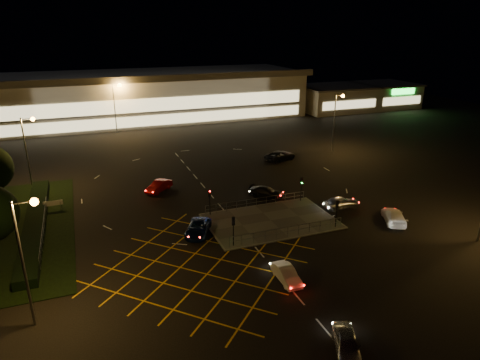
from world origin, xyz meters
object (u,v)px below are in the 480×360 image
object	(u,v)px
signal_se	(337,208)
car_right_silver	(341,203)
car_left_blue	(198,228)
car_far_dkgrey	(266,192)
car_queue_white	(286,274)
car_circ_red	(159,186)
signal_ne	(301,184)
car_near_silver	(347,343)
car_approach_white	(394,216)
signal_nw	(210,197)
signal_sw	(233,225)
car_east_grey	(280,156)

from	to	relation	value
signal_se	car_right_silver	xyz separation A→B (m)	(3.55, 4.33, -1.61)
car_left_blue	car_far_dkgrey	size ratio (longest dim) A/B	1.08
car_queue_white	car_circ_red	size ratio (longest dim) A/B	0.90
signal_se	car_right_silver	size ratio (longest dim) A/B	0.71
signal_ne	car_near_silver	distance (m)	26.62
car_right_silver	car_approach_white	bearing A→B (deg)	-146.73
car_approach_white	car_circ_red	bearing A→B (deg)	-12.35
signal_nw	car_far_dkgrey	distance (m)	9.24
car_circ_red	car_far_dkgrey	bearing A→B (deg)	18.44
car_far_dkgrey	car_circ_red	xyz separation A→B (m)	(-12.70, 6.97, 0.06)
signal_se	car_far_dkgrey	world-z (taller)	signal_se
signal_sw	signal_nw	size ratio (longest dim) A/B	1.00
car_circ_red	car_approach_white	xyz separation A→B (m)	(23.08, -19.09, 0.02)
car_left_blue	car_circ_red	xyz separation A→B (m)	(-1.53, 14.02, 0.04)
car_queue_white	car_left_blue	bearing A→B (deg)	113.81
car_circ_red	signal_sw	bearing A→B (deg)	-29.87
car_right_silver	car_circ_red	distance (m)	23.94
car_queue_white	car_far_dkgrey	xyz separation A→B (m)	(6.38, 18.45, 0.01)
car_near_silver	car_queue_white	distance (m)	9.22
signal_sw	signal_se	size ratio (longest dim) A/B	1.00
car_left_blue	car_approach_white	bearing A→B (deg)	13.35
signal_sw	car_approach_white	bearing A→B (deg)	176.59
car_left_blue	car_far_dkgrey	world-z (taller)	car_left_blue
signal_ne	car_queue_white	distance (m)	18.37
signal_se	car_queue_white	size ratio (longest dim) A/B	0.80
signal_sw	car_right_silver	distance (m)	16.22
signal_ne	car_east_grey	world-z (taller)	signal_ne
signal_sw	car_near_silver	bearing A→B (deg)	97.27
car_approach_white	signal_ne	bearing A→B (deg)	-25.41
car_left_blue	car_approach_white	xyz separation A→B (m)	(21.55, -5.07, 0.06)
car_left_blue	car_right_silver	world-z (taller)	car_right_silver
car_near_silver	signal_sw	bearing A→B (deg)	121.25
signal_se	car_circ_red	bearing A→B (deg)	-48.09
signal_sw	car_east_grey	world-z (taller)	signal_sw
car_right_silver	car_approach_white	distance (m)	6.43
car_near_silver	car_approach_white	world-z (taller)	car_approach_white
signal_nw	car_right_silver	size ratio (longest dim) A/B	0.71
signal_ne	car_far_dkgrey	bearing A→B (deg)	138.74
car_near_silver	car_approach_white	xyz separation A→B (m)	(16.82, 15.55, 0.04)
car_left_blue	car_east_grey	bearing A→B (deg)	73.01
car_far_dkgrey	signal_ne	bearing A→B (deg)	-89.16
signal_sw	car_far_dkgrey	size ratio (longest dim) A/B	0.70
car_right_silver	car_circ_red	world-z (taller)	car_right_silver
car_east_grey	car_approach_white	world-z (taller)	car_east_grey
car_approach_white	signal_se	bearing A→B (deg)	18.03
signal_se	car_near_silver	distance (m)	19.45
car_left_blue	car_east_grey	size ratio (longest dim) A/B	0.87
car_right_silver	signal_nw	bearing A→B (deg)	78.11
signal_nw	car_near_silver	distance (m)	24.81
car_far_dkgrey	car_circ_red	bearing A→B (deg)	103.33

